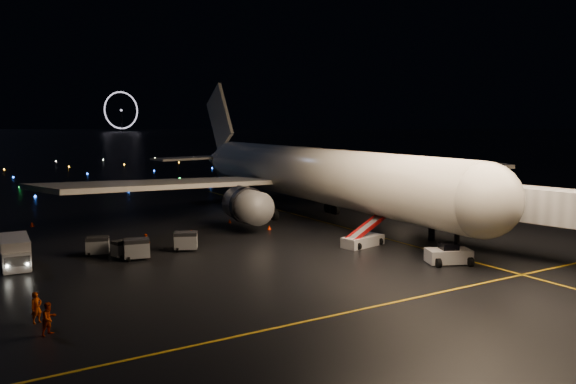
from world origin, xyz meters
name	(u,v)px	position (x,y,z in m)	size (l,w,h in m)	color
ground	(9,145)	(0.00, 300.00, 0.00)	(2000.00, 2000.00, 0.00)	black
lane_centre	(339,226)	(12.00, 15.00, 0.01)	(0.25, 80.00, 0.02)	gold
lane_cross	(355,311)	(-5.00, -10.00, 0.01)	(60.00, 0.25, 0.02)	gold
airliner	(296,144)	(12.21, 25.08, 9.43)	(66.60, 63.27, 18.87)	silver
pushback_tug	(449,253)	(9.72, -4.26, 0.90)	(3.78, 1.98, 1.80)	silver
belt_loader	(363,230)	(7.63, 5.07, 1.64)	(6.76, 1.84, 3.28)	silver
service_truck	(15,251)	(-22.93, 14.18, 1.30)	(2.22, 7.04, 2.59)	silver
crew_a	(36,308)	(-23.19, -1.67, 0.98)	(0.72, 0.47, 1.96)	#EC4100
crew_b	(49,318)	(-22.81, -4.10, 0.97)	(0.95, 0.74, 1.95)	#EC4100
crew_c	(146,242)	(-11.59, 14.10, 0.85)	(0.99, 0.41, 1.70)	#EC4100
safety_cone_0	(269,227)	(3.79, 17.42, 0.27)	(0.47, 0.47, 0.54)	#F92C00
safety_cone_1	(230,221)	(1.79, 23.81, 0.23)	(0.40, 0.40, 0.46)	#F92C00
safety_cone_2	(191,232)	(-4.76, 19.86, 0.23)	(0.40, 0.40, 0.46)	#F92C00
safety_cone_3	(32,224)	(-19.40, 33.68, 0.27)	(0.47, 0.47, 0.53)	#F92C00
ferris_wheel	(121,112)	(170.00, 720.00, 26.00)	(50.00, 4.00, 52.00)	black
taxiway_lights	(81,172)	(0.00, 106.00, 0.18)	(164.00, 92.00, 0.36)	black
baggage_cart_0	(186,241)	(-8.23, 12.29, 0.91)	(2.14, 1.50, 1.82)	gray
baggage_cart_1	(137,249)	(-13.30, 11.25, 0.93)	(2.20, 1.54, 1.87)	gray
baggage_cart_2	(124,249)	(-14.11, 12.66, 0.78)	(1.84, 1.29, 1.56)	gray
baggage_cart_3	(98,246)	(-15.95, 14.70, 0.86)	(2.02, 1.42, 1.72)	gray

